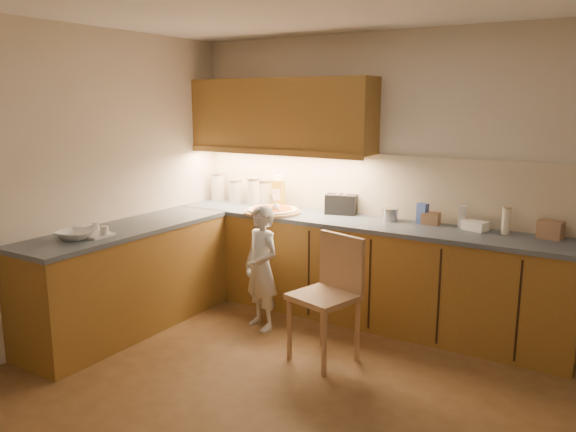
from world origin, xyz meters
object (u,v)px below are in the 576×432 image
Objects in this scene: toaster at (341,204)px; wooden_chair at (331,288)px; child at (261,268)px; pizza_on_board at (273,211)px; oil_jug at (279,193)px.

wooden_chair is at bearing -82.31° from toaster.
child is at bearing -126.02° from toaster.
child is 3.36× the size of toaster.
pizza_on_board is at bearing -166.34° from toaster.
pizza_on_board is 0.56× the size of wooden_chair.
oil_jug is (-1.13, 1.02, 0.51)m from wooden_chair.
pizza_on_board is at bearing 158.97° from wooden_chair.
pizza_on_board reaches higher than toaster.
pizza_on_board is 0.66m from toaster.
oil_jug reaches higher than toaster.
wooden_chair is (0.79, -0.20, 0.01)m from child.
pizza_on_board is at bearing 134.93° from child.
oil_jug is at bearing 169.42° from toaster.
wooden_chair is 2.97× the size of toaster.
toaster is (0.58, 0.32, 0.07)m from pizza_on_board.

